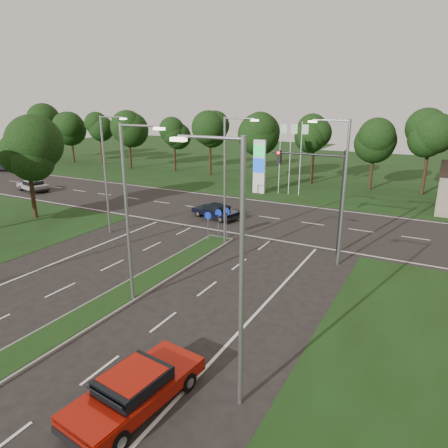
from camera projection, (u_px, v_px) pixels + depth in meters
The scene contains 18 objects.
ground at pixel (19, 358), 16.12m from camera, with size 160.00×160.00×0.00m, color black.
verge_far at pixel (339, 169), 62.34m from camera, with size 160.00×50.00×0.02m, color black.
cross_road at pixel (259, 216), 36.29m from camera, with size 160.00×12.00×0.02m, color black.
median_kerb at pixel (93, 313), 19.47m from camera, with size 2.00×26.00×0.12m, color slate.
streetlight_median_near at pixel (130, 207), 19.23m from camera, with size 2.53×0.22×9.00m.
streetlight_median_far at pixel (227, 175), 27.64m from camera, with size 2.53×0.22×9.00m.
streetlight_left_far at pixel (107, 169), 30.22m from camera, with size 2.53×0.22×9.00m.
streetlight_right_far at pixel (341, 186), 24.06m from camera, with size 2.53×0.22×9.00m.
streetlight_right_near at pixel (236, 265), 12.30m from camera, with size 2.53×0.22×9.00m.
traffic_signal at pixel (323, 185), 26.60m from camera, with size 5.10×0.42×7.00m.
median_signs at pixel (218, 218), 29.41m from camera, with size 1.16×1.76×2.38m.
gas_pylon at pixel (261, 165), 44.70m from camera, with size 5.80×1.26×8.00m.
tree_left_far at pixel (22, 149), 34.26m from camera, with size 5.20×5.20×8.86m.
treeline_far at pixel (315, 130), 47.65m from camera, with size 6.00×6.00×9.90m.
red_sedan at pixel (136, 388), 13.32m from camera, with size 2.52×5.12×1.36m.
navy_sedan at pixel (216, 211), 35.54m from camera, with size 4.69×2.82×1.21m.
far_car_a at pixel (33, 186), 46.42m from camera, with size 4.67×2.74×1.26m.
far_car_c at pixel (8, 167), 60.22m from camera, with size 4.85×3.17×1.29m.
Camera 1 is at (13.94, -8.19, 9.85)m, focal length 32.00 mm.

